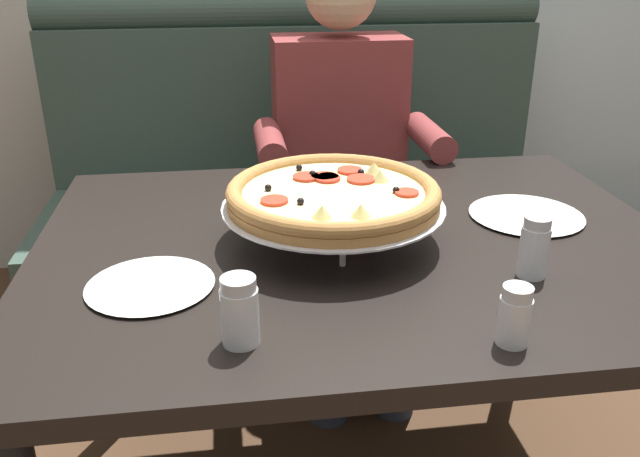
% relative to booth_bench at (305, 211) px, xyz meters
% --- Properties ---
extents(booth_bench, '(1.76, 0.78, 1.13)m').
position_rel_booth_bench_xyz_m(booth_bench, '(0.00, 0.00, 0.00)').
color(booth_bench, '#384C42').
rests_on(booth_bench, ground_plane).
extents(dining_table, '(1.30, 0.98, 0.72)m').
position_rel_booth_bench_xyz_m(dining_table, '(0.00, -0.96, 0.25)').
color(dining_table, black).
rests_on(dining_table, ground_plane).
extents(diner_main, '(0.54, 0.64, 1.27)m').
position_rel_booth_bench_xyz_m(diner_main, '(0.09, -0.27, 0.31)').
color(diner_main, '#2D3342').
rests_on(diner_main, ground_plane).
extents(pizza, '(0.44, 0.44, 0.13)m').
position_rel_booth_bench_xyz_m(pizza, '(-0.05, -0.96, 0.42)').
color(pizza, silver).
rests_on(pizza, dining_table).
extents(shaker_pepper_flakes, '(0.06, 0.06, 0.11)m').
position_rel_booth_bench_xyz_m(shaker_pepper_flakes, '(-0.25, -1.31, 0.37)').
color(shaker_pepper_flakes, white).
rests_on(shaker_pepper_flakes, dining_table).
extents(shaker_parmesan, '(0.05, 0.05, 0.11)m').
position_rel_booth_bench_xyz_m(shaker_parmesan, '(0.28, -1.16, 0.37)').
color(shaker_parmesan, white).
rests_on(shaker_parmesan, dining_table).
extents(shaker_oregano, '(0.05, 0.05, 0.10)m').
position_rel_booth_bench_xyz_m(shaker_oregano, '(0.15, -1.37, 0.36)').
color(shaker_oregano, white).
rests_on(shaker_oregano, dining_table).
extents(plate_near_left, '(0.22, 0.22, 0.02)m').
position_rel_booth_bench_xyz_m(plate_near_left, '(-0.40, -1.11, 0.33)').
color(plate_near_left, white).
rests_on(plate_near_left, dining_table).
extents(plate_near_right, '(0.25, 0.25, 0.02)m').
position_rel_booth_bench_xyz_m(plate_near_right, '(0.39, -0.90, 0.33)').
color(plate_near_right, white).
rests_on(plate_near_right, dining_table).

